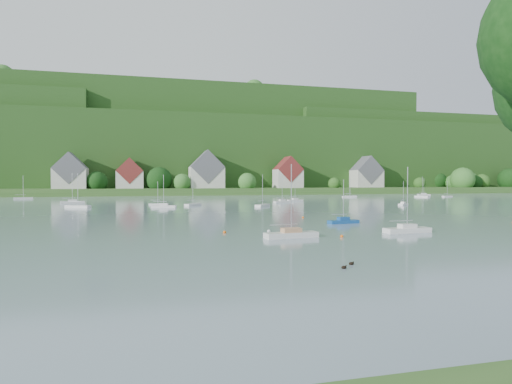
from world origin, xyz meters
TOP-DOWN VIEW (x-y plane):
  - far_shore_strip at (0.00, 200.00)m, footprint 600.00×60.00m
  - forested_ridge at (0.39, 268.57)m, footprint 620.00×181.22m
  - village_building_0 at (-55.00, 187.00)m, footprint 14.00×10.40m
  - village_building_1 at (-30.00, 189.00)m, footprint 12.00×9.36m
  - village_building_2 at (5.00, 188.00)m, footprint 16.00×11.44m
  - village_building_3 at (45.00, 186.00)m, footprint 13.00×10.40m
  - village_building_4 at (90.00, 190.00)m, footprint 15.00×10.40m
  - near_sailboat_1 at (6.34, 43.29)m, footprint 5.07×2.13m
  - near_sailboat_2 at (-6.65, 29.65)m, footprint 6.35×2.42m
  - near_sailboat_3 at (8.92, 30.65)m, footprint 6.16×2.06m
  - mooring_buoy_0 at (-0.96, 28.50)m, footprint 0.39×0.39m
  - mooring_buoy_1 at (-7.74, 35.13)m, footprint 0.44×0.44m
  - mooring_buoy_3 at (3.66, 53.58)m, footprint 0.38×0.38m
  - mooring_buoy_5 at (-13.26, 35.70)m, footprint 0.41×0.41m
  - duck_pair at (-7.89, 12.88)m, footprint 1.63×1.46m
  - far_sailboat_cluster at (-0.62, 118.42)m, footprint 194.53×70.69m

SIDE VIEW (x-z plane):
  - mooring_buoy_0 at x=-0.96m, z-range -0.19..0.19m
  - mooring_buoy_1 at x=-7.74m, z-range -0.22..0.22m
  - mooring_buoy_3 at x=3.66m, z-range -0.19..0.19m
  - mooring_buoy_5 at x=-13.26m, z-range -0.20..0.20m
  - duck_pair at x=-7.89m, z-range -0.05..0.25m
  - far_sailboat_cluster at x=-0.62m, z-range -3.98..4.72m
  - near_sailboat_1 at x=6.34m, z-range -2.93..3.72m
  - near_sailboat_3 at x=8.92m, z-range -3.66..4.53m
  - near_sailboat_2 at x=-6.65m, z-range -3.74..4.63m
  - far_shore_strip at x=0.00m, z-range 0.00..3.00m
  - village_building_1 at x=-30.00m, z-range 1.75..15.75m
  - village_building_3 at x=45.00m, z-range 1.68..17.18m
  - village_building_0 at x=-55.00m, z-range 1.51..17.51m
  - village_building_4 at x=90.00m, z-range 1.34..17.84m
  - village_building_2 at x=5.00m, z-range 1.27..19.27m
  - forested_ridge at x=0.39m, z-range -12.06..57.83m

